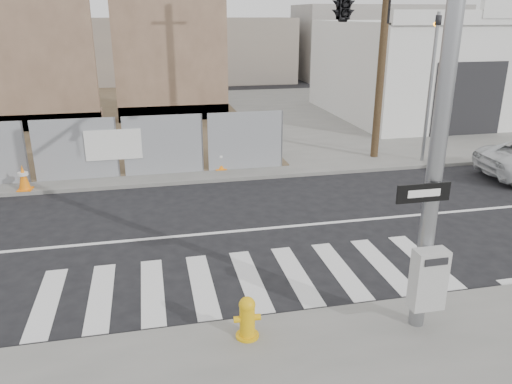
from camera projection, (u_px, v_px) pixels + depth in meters
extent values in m
plane|color=black|center=(230.00, 232.00, 12.71)|extent=(100.00, 100.00, 0.00)
cube|color=slate|center=(185.00, 121.00, 25.57)|extent=(50.00, 20.00, 0.12)
cylinder|color=gray|center=(440.00, 126.00, 7.58)|extent=(0.26, 0.26, 7.00)
cube|color=#B2B2AF|center=(428.00, 279.00, 8.14)|extent=(0.55, 0.30, 1.05)
cube|color=black|center=(424.00, 193.00, 7.72)|extent=(0.90, 0.03, 0.30)
cube|color=silver|center=(424.00, 193.00, 7.70)|extent=(0.55, 0.01, 0.12)
cylinder|color=gray|center=(430.00, 90.00, 17.64)|extent=(0.12, 0.12, 5.20)
imported|color=black|center=(439.00, 15.00, 16.80)|extent=(0.16, 0.20, 1.00)
cube|color=brown|center=(22.00, 41.00, 21.87)|extent=(6.00, 0.50, 8.00)
cube|color=brown|center=(36.00, 121.00, 23.45)|extent=(6.00, 1.30, 0.80)
cube|color=brown|center=(170.00, 39.00, 24.10)|extent=(5.50, 0.50, 8.00)
cube|color=brown|center=(174.00, 111.00, 25.68)|extent=(5.50, 1.30, 0.80)
cube|color=silver|center=(447.00, 68.00, 26.64)|extent=(12.00, 10.00, 4.80)
cube|color=black|center=(469.00, 99.00, 21.89)|extent=(3.40, 0.06, 3.20)
cylinder|color=#483821|center=(385.00, 18.00, 17.36)|extent=(0.28, 0.28, 10.00)
cylinder|color=#E0A80C|center=(247.00, 335.00, 8.38)|extent=(0.42, 0.42, 0.04)
cylinder|color=#E0A80C|center=(247.00, 321.00, 8.28)|extent=(0.27, 0.27, 0.59)
sphere|color=#E0A80C|center=(247.00, 305.00, 8.18)|extent=(0.28, 0.28, 0.28)
cylinder|color=#E0A80C|center=(238.00, 319.00, 8.23)|extent=(0.14, 0.12, 0.11)
cylinder|color=#E0A80C|center=(256.00, 317.00, 8.30)|extent=(0.14, 0.12, 0.11)
cube|color=orange|center=(25.00, 189.00, 15.39)|extent=(0.44, 0.44, 0.03)
cone|color=orange|center=(23.00, 177.00, 15.27)|extent=(0.40, 0.40, 0.80)
cylinder|color=silver|center=(23.00, 174.00, 15.23)|extent=(0.31, 0.31, 0.09)
cube|color=orange|center=(221.00, 168.00, 17.47)|extent=(0.41, 0.41, 0.03)
cone|color=orange|center=(221.00, 159.00, 17.35)|extent=(0.36, 0.36, 0.74)
cylinder|color=silver|center=(221.00, 156.00, 17.32)|extent=(0.29, 0.29, 0.08)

